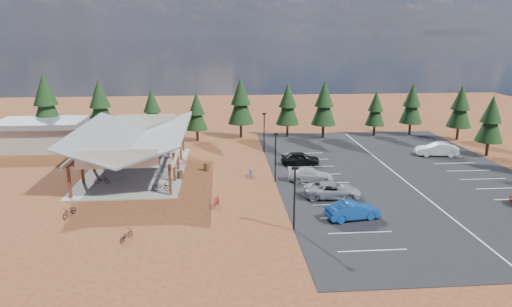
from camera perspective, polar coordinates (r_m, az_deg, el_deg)
name	(u,v)px	position (r m, az deg, el deg)	size (l,w,h in m)	color
ground	(227,189)	(45.21, -3.60, -4.49)	(140.00, 140.00, 0.00)	brown
asphalt_lot	(398,175)	(51.70, 17.32, -2.62)	(27.00, 44.00, 0.04)	black
concrete_pad	(137,171)	(52.69, -14.70, -2.07)	(10.60, 18.60, 0.10)	gray
bike_pavilion	(134,138)	(51.75, -14.97, 1.93)	(11.65, 19.40, 4.97)	#523117
outbuilding	(42,134)	(66.29, -25.19, 2.19)	(11.00, 7.00, 3.90)	#ADA593
lamp_post_0	(295,194)	(35.24, 4.84, -5.07)	(0.50, 0.25, 5.14)	black
lamp_post_1	(276,154)	(46.58, 2.45, -0.05)	(0.50, 0.25, 5.14)	black
lamp_post_2	(264,130)	(58.18, 1.02, 2.98)	(0.50, 0.25, 5.14)	black
trash_bin_0	(180,175)	(48.68, -9.45, -2.68)	(0.60, 0.60, 0.90)	#4A341A
trash_bin_1	(206,167)	(51.21, -6.22, -1.68)	(0.60, 0.60, 0.90)	#4A341A
pine_0	(46,101)	(68.73, -24.80, 5.95)	(4.16, 4.16, 9.69)	#382314
pine_1	(100,104)	(67.22, -18.92, 5.87)	(3.77, 3.77, 8.79)	#382314
pine_2	(152,109)	(66.02, -12.86, 5.40)	(3.18, 3.18, 7.41)	#382314
pine_3	(197,112)	(64.70, -7.42, 5.19)	(2.97, 2.97, 6.92)	#382314
pine_4	(241,101)	(66.26, -1.92, 6.55)	(3.78, 3.78, 8.81)	#382314
pine_5	(288,104)	(66.87, 4.00, 6.17)	(3.44, 3.44, 8.00)	#382314
pine_6	(324,103)	(66.67, 8.50, 6.21)	(3.59, 3.59, 8.37)	#382314
pine_7	(376,109)	(69.86, 14.72, 5.46)	(2.90, 2.90, 6.76)	#382314
pine_8	(412,104)	(71.70, 18.91, 5.91)	(3.37, 3.37, 7.84)	#382314
pine_12	(491,119)	(63.11, 27.31, 3.83)	(3.29, 3.29, 7.66)	#382314
pine_13	(460,107)	(70.89, 24.19, 5.37)	(3.41, 3.41, 7.95)	#382314
bike_0	(102,180)	(48.92, -18.71, -3.14)	(0.53, 1.53, 0.80)	black
bike_1	(123,174)	(49.92, -16.25, -2.50)	(0.44, 1.56, 0.94)	#9CA0A5
bike_2	(109,165)	(53.92, -17.89, -1.39)	(0.58, 1.65, 0.87)	navy
bike_3	(112,155)	(57.89, -17.50, -0.23)	(0.44, 1.57, 0.94)	maroon
bike_4	(161,186)	(45.10, -11.77, -4.03)	(0.66, 1.89, 0.99)	black
bike_5	(161,172)	(49.60, -11.83, -2.26)	(0.49, 1.74, 1.05)	#A0A3A9
bike_6	(156,165)	(52.44, -12.39, -1.46)	(0.57, 1.62, 0.85)	#28429E
bike_7	(164,154)	(56.82, -11.46, -0.07)	(0.47, 1.66, 1.00)	maroon
bike_8	(69,211)	(41.57, -22.29, -6.70)	(0.62, 1.79, 0.94)	black
bike_11	(216,201)	(40.70, -4.97, -6.00)	(0.47, 1.67, 1.00)	maroon
bike_12	(126,235)	(35.70, -15.92, -9.80)	(0.54, 1.54, 0.81)	black
bike_14	(251,173)	(48.77, -0.67, -2.40)	(0.64, 1.85, 0.97)	navy
bike_15	(180,162)	(53.60, -9.43, -1.05)	(0.42, 1.47, 0.88)	#9D1C3A
car_1	(353,211)	(38.66, 11.99, -6.99)	(1.57, 4.50, 1.48)	#124395
car_2	(332,190)	(43.16, 9.52, -4.54)	(2.43, 5.27, 1.47)	#9B9DA2
car_3	(311,175)	(47.52, 6.84, -2.68)	(1.90, 4.68, 1.36)	silver
car_4	(300,158)	(53.32, 5.55, -0.60)	(1.80, 4.47, 1.52)	black
car_9	(437,149)	(61.23, 21.66, 0.49)	(1.75, 5.02, 1.66)	silver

